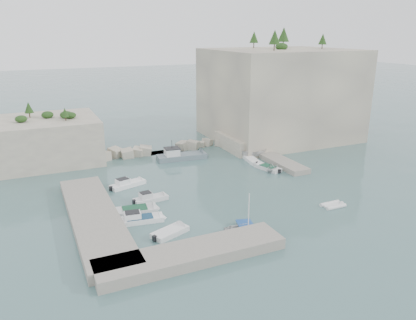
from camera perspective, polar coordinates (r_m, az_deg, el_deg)
name	(u,v)px	position (r m, az deg, el deg)	size (l,w,h in m)	color
ground	(227,195)	(52.83, 2.70, -4.91)	(400.00, 400.00, 0.00)	#4A6F6F
cliff_east	(279,94)	(81.22, 10.01, 9.11)	(26.00, 22.00, 17.00)	beige
cliff_terrace	(246,142)	(73.31, 5.40, 2.58)	(8.00, 10.00, 2.50)	beige
outcrop_west	(47,140)	(70.41, -21.74, 2.64)	(16.00, 14.00, 7.00)	beige
quay_west	(94,218)	(47.03, -15.69, -7.84)	(5.00, 24.00, 1.10)	#9E9689
quay_south	(192,254)	(38.66, -2.24, -13.05)	(18.00, 4.00, 1.10)	#9E9689
ledge_east	(273,158)	(67.28, 9.10, 0.28)	(3.00, 16.00, 0.80)	#9E9689
breakwater	(165,148)	(71.48, -6.04, 1.71)	(28.00, 3.00, 1.40)	beige
motorboat_a	(128,186)	(56.63, -11.19, -3.65)	(5.44, 1.62, 1.40)	white
motorboat_b	(151,201)	(51.43, -8.04, -5.73)	(4.68, 1.53, 1.40)	silver
motorboat_c	(135,212)	(48.64, -10.24, -7.27)	(5.65, 2.05, 0.70)	silver
motorboat_d	(140,222)	(46.30, -9.55, -8.57)	(5.73, 1.70, 1.40)	white
motorboat_e	(170,234)	(43.26, -5.35, -10.38)	(4.38, 1.79, 0.70)	white
rowboat	(248,233)	(43.51, 5.65, -10.21)	(3.56, 4.99, 1.03)	silver
inflatable_dinghy	(333,207)	(51.67, 17.15, -6.27)	(3.01, 1.46, 0.44)	silver
tender_east_a	(272,172)	(61.96, 8.99, -1.64)	(2.53, 2.93, 1.55)	silver
tender_east_b	(268,170)	(62.81, 8.40, -1.34)	(4.85, 1.65, 0.70)	silver
tender_east_c	(251,161)	(66.33, 6.13, -0.21)	(4.77, 1.54, 0.70)	white
tender_east_d	(254,157)	(68.49, 6.47, 0.36)	(1.67, 4.43, 1.71)	silver
work_boat	(182,159)	(67.32, -3.71, 0.13)	(8.94, 2.64, 2.20)	slate
rowboat_mast	(249,211)	(42.35, 5.76, -7.08)	(0.10, 0.10, 4.20)	white
vegetation	(254,44)	(78.79, 6.55, 15.89)	(53.48, 13.88, 13.40)	#1E4219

